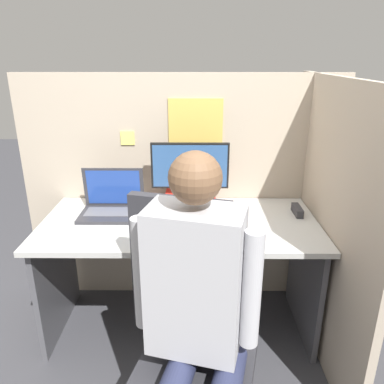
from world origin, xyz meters
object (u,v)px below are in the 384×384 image
(carrot_toy, at_px, (243,241))
(monitor, at_px, (190,169))
(stapler, at_px, (297,210))
(office_chair, at_px, (188,331))
(paper_box, at_px, (190,201))
(laptop, at_px, (112,206))
(person, at_px, (198,311))

(carrot_toy, bearing_deg, monitor, 118.19)
(stapler, height_order, office_chair, office_chair)
(carrot_toy, relative_size, office_chair, 0.14)
(paper_box, xyz_separation_m, monitor, (0.00, 0.00, 0.21))
(laptop, distance_m, carrot_toy, 0.84)
(carrot_toy, bearing_deg, person, -111.60)
(paper_box, relative_size, office_chair, 0.28)
(person, bearing_deg, paper_box, 92.35)
(monitor, relative_size, laptop, 1.29)
(paper_box, xyz_separation_m, person, (0.04, -1.08, 0.00))
(paper_box, height_order, person, person)
(monitor, xyz_separation_m, office_chair, (0.00, -0.92, -0.43))
(monitor, height_order, carrot_toy, monitor)
(stapler, bearing_deg, person, -121.83)
(paper_box, distance_m, monitor, 0.21)
(laptop, bearing_deg, carrot_toy, -28.28)
(stapler, relative_size, office_chair, 0.13)
(monitor, relative_size, carrot_toy, 2.99)
(laptop, relative_size, stapler, 2.57)
(paper_box, relative_size, carrot_toy, 1.97)
(stapler, bearing_deg, office_chair, -128.39)
(monitor, xyz_separation_m, person, (0.04, -1.08, -0.21))
(person, bearing_deg, stapler, 58.17)
(stapler, xyz_separation_m, office_chair, (-0.65, -0.82, -0.20))
(paper_box, height_order, laptop, laptop)
(laptop, bearing_deg, office_chair, -59.90)
(monitor, distance_m, laptop, 0.52)
(monitor, distance_m, carrot_toy, 0.62)
(paper_box, relative_size, person, 0.23)
(laptop, xyz_separation_m, person, (0.51, -0.97, -0.01))
(laptop, distance_m, stapler, 1.12)
(monitor, relative_size, person, 0.35)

